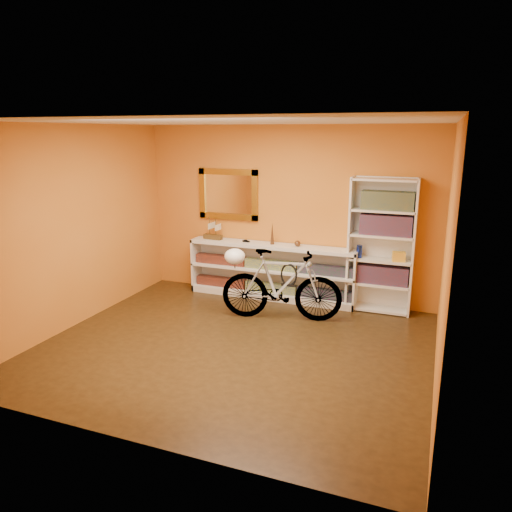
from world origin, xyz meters
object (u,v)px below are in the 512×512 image
at_px(bookcase, 381,246).
at_px(bicycle, 281,285).
at_px(helmet, 235,256).
at_px(console_unit, 271,271).

distance_m(bookcase, bicycle, 1.51).
height_order(bicycle, helmet, bicycle).
bearing_deg(console_unit, bookcase, 0.89).
bearing_deg(bicycle, bookcase, -67.69).
bearing_deg(console_unit, helmet, -102.59).
distance_m(console_unit, bookcase, 1.69).
xyz_separation_m(bookcase, helmet, (-1.81, -0.95, -0.09)).
bearing_deg(bookcase, console_unit, -179.11).
bearing_deg(console_unit, bicycle, -62.14).
height_order(console_unit, bicycle, bicycle).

